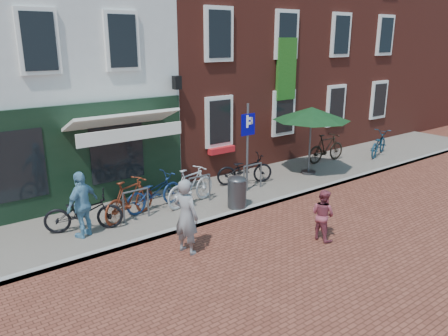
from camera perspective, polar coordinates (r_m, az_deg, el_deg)
ground at (r=12.81m, az=5.49°, el=-5.02°), size 80.00×80.00×0.00m
sidewalk at (r=14.47m, az=4.41°, el=-2.23°), size 24.00×3.00×0.10m
building_stucco at (r=16.03m, az=-26.73°, el=14.16°), size 8.00×8.00×9.00m
building_brick_mid at (r=18.71m, az=-4.53°, el=17.42°), size 6.00×8.00×10.00m
building_brick_right at (r=22.53m, az=9.01°, el=17.11°), size 6.00×8.00×10.00m
filler_right at (r=27.56m, az=18.77°, el=15.27°), size 7.00×8.00×9.00m
litter_bin at (r=12.29m, az=1.70°, el=-2.89°), size 0.53×0.53×0.97m
parking_sign at (r=13.30m, az=3.09°, el=4.08°), size 0.50×0.07×2.73m
parasol at (r=15.30m, az=11.29°, el=7.24°), size 2.64×2.64×2.45m
woman at (r=9.87m, az=-4.93°, el=-6.27°), size 0.59×0.73×1.74m
boy at (r=10.82m, az=12.69°, el=-5.93°), size 0.50×0.63×1.26m
cafe_person at (r=10.94m, az=-17.86°, el=-4.51°), size 1.03×0.78×1.62m
bicycle_0 at (r=11.35m, az=-17.76°, el=-5.45°), size 1.98×1.33×0.98m
bicycle_1 at (r=11.77m, az=-12.12°, el=-3.95°), size 1.88×1.15×1.09m
bicycle_2 at (r=12.34m, az=-9.07°, el=-3.08°), size 1.96×0.97×0.98m
bicycle_3 at (r=12.53m, az=-4.33°, el=-2.35°), size 1.89×0.91×1.09m
bicycle_4 at (r=14.29m, az=2.69°, el=-0.15°), size 1.98×1.27×0.98m
bicycle_5 at (r=17.28m, az=13.12°, el=2.55°), size 1.84×0.61×1.09m
bicycle_6 at (r=18.84m, az=19.38°, el=3.01°), size 1.98×1.25×0.98m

